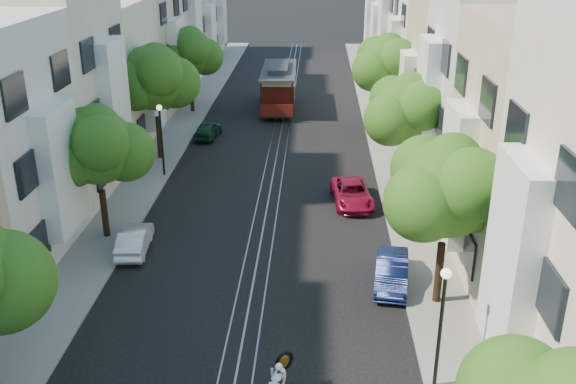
# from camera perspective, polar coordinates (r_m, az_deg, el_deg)

# --- Properties ---
(ground) EXTENTS (200.00, 200.00, 0.00)m
(ground) POSITION_cam_1_polar(r_m,az_deg,el_deg) (42.71, -0.86, 4.14)
(ground) COLOR black
(ground) RESTS_ON ground
(sidewalk_east) EXTENTS (2.50, 80.00, 0.12)m
(sidewalk_east) POSITION_cam_1_polar(r_m,az_deg,el_deg) (42.90, 8.88, 4.04)
(sidewalk_east) COLOR gray
(sidewalk_east) RESTS_ON ground
(sidewalk_west) EXTENTS (2.50, 80.00, 0.12)m
(sidewalk_west) POSITION_cam_1_polar(r_m,az_deg,el_deg) (43.71, -10.42, 4.28)
(sidewalk_west) COLOR gray
(sidewalk_west) RESTS_ON ground
(rail_left) EXTENTS (0.06, 80.00, 0.02)m
(rail_left) POSITION_cam_1_polar(r_m,az_deg,el_deg) (42.74, -1.60, 4.17)
(rail_left) COLOR gray
(rail_left) RESTS_ON ground
(rail_slot) EXTENTS (0.06, 80.00, 0.02)m
(rail_slot) POSITION_cam_1_polar(r_m,az_deg,el_deg) (42.71, -0.86, 4.16)
(rail_slot) COLOR gray
(rail_slot) RESTS_ON ground
(rail_right) EXTENTS (0.06, 80.00, 0.02)m
(rail_right) POSITION_cam_1_polar(r_m,az_deg,el_deg) (42.68, -0.12, 4.15)
(rail_right) COLOR gray
(rail_right) RESTS_ON ground
(lane_line) EXTENTS (0.08, 80.00, 0.01)m
(lane_line) POSITION_cam_1_polar(r_m,az_deg,el_deg) (42.71, -0.86, 4.15)
(lane_line) COLOR tan
(lane_line) RESTS_ON ground
(townhouses_east) EXTENTS (7.75, 72.00, 12.00)m
(townhouses_east) POSITION_cam_1_polar(r_m,az_deg,el_deg) (42.29, 15.64, 10.41)
(townhouses_east) COLOR beige
(townhouses_east) RESTS_ON ground
(townhouses_west) EXTENTS (7.75, 72.00, 11.76)m
(townhouses_west) POSITION_cam_1_polar(r_m,az_deg,el_deg) (43.65, -16.94, 10.49)
(townhouses_west) COLOR silver
(townhouses_west) RESTS_ON ground
(tree_e_b) EXTENTS (4.93, 4.08, 6.68)m
(tree_e_b) POSITION_cam_1_polar(r_m,az_deg,el_deg) (23.64, 14.14, 0.19)
(tree_e_b) COLOR black
(tree_e_b) RESTS_ON ground
(tree_e_c) EXTENTS (4.84, 3.99, 6.52)m
(tree_e_c) POSITION_cam_1_polar(r_m,az_deg,el_deg) (33.98, 10.70, 7.02)
(tree_e_c) COLOR black
(tree_e_c) RESTS_ON ground
(tree_e_d) EXTENTS (5.01, 4.16, 6.85)m
(tree_e_d) POSITION_cam_1_polar(r_m,az_deg,el_deg) (44.55, 8.88, 11.13)
(tree_e_d) COLOR black
(tree_e_d) RESTS_ON ground
(tree_w_b) EXTENTS (4.72, 3.87, 6.27)m
(tree_w_b) POSITION_cam_1_polar(r_m,az_deg,el_deg) (29.54, -16.54, 3.72)
(tree_w_b) COLOR black
(tree_w_b) RESTS_ON ground
(tree_w_c) EXTENTS (5.13, 4.28, 7.09)m
(tree_w_c) POSITION_cam_1_polar(r_m,az_deg,el_deg) (39.55, -11.70, 9.81)
(tree_w_c) COLOR black
(tree_w_c) RESTS_ON ground
(tree_w_d) EXTENTS (4.84, 3.99, 6.52)m
(tree_w_d) POSITION_cam_1_polar(r_m,az_deg,el_deg) (50.17, -8.70, 12.08)
(tree_w_d) COLOR black
(tree_w_d) RESTS_ON ground
(lamp_east) EXTENTS (0.32, 0.32, 4.16)m
(lamp_east) POSITION_cam_1_polar(r_m,az_deg,el_deg) (19.96, 13.54, -10.25)
(lamp_east) COLOR black
(lamp_east) RESTS_ON ground
(lamp_west) EXTENTS (0.32, 0.32, 4.16)m
(lamp_west) POSITION_cam_1_polar(r_m,az_deg,el_deg) (37.10, -11.24, 5.46)
(lamp_west) COLOR black
(lamp_west) RESTS_ON ground
(sportbike_rider) EXTENTS (0.76, 1.68, 1.47)m
(sportbike_rider) POSITION_cam_1_polar(r_m,az_deg,el_deg) (20.09, -0.89, -16.48)
(sportbike_rider) COLOR black
(sportbike_rider) RESTS_ON ground
(cable_car) EXTENTS (2.72, 8.39, 3.21)m
(cable_car) POSITION_cam_1_polar(r_m,az_deg,el_deg) (51.37, -0.82, 9.50)
(cable_car) COLOR black
(cable_car) RESTS_ON ground
(parked_car_e_mid) EXTENTS (1.71, 3.76, 1.20)m
(parked_car_e_mid) POSITION_cam_1_polar(r_m,az_deg,el_deg) (26.34, 9.19, -6.99)
(parked_car_e_mid) COLOR #0E1847
(parked_car_e_mid) RESTS_ON ground
(parked_car_e_far) EXTENTS (2.30, 4.29, 1.15)m
(parked_car_e_far) POSITION_cam_1_polar(r_m,az_deg,el_deg) (33.61, 5.70, -0.13)
(parked_car_e_far) COLOR maroon
(parked_car_e_far) RESTS_ON ground
(parked_car_w_mid) EXTENTS (1.47, 3.49, 1.12)m
(parked_car_w_mid) POSITION_cam_1_polar(r_m,az_deg,el_deg) (29.42, -13.49, -4.13)
(parked_car_w_mid) COLOR white
(parked_car_w_mid) RESTS_ON ground
(parked_car_w_far) EXTENTS (1.69, 3.49, 1.15)m
(parked_car_w_far) POSITION_cam_1_polar(r_m,az_deg,el_deg) (44.53, -7.14, 5.52)
(parked_car_w_far) COLOR #163722
(parked_car_w_far) RESTS_ON ground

